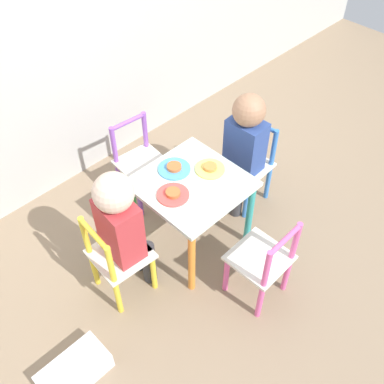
{
  "coord_description": "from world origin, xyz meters",
  "views": [
    {
      "loc": [
        -1.09,
        -1.1,
        2.02
      ],
      "look_at": [
        0.0,
        0.0,
        0.39
      ],
      "focal_mm": 42.0,
      "sensor_mm": 36.0,
      "label": 1
    }
  ],
  "objects_px": {
    "chair_yellow": "(117,258)",
    "chair_pink": "(263,262)",
    "chair_blue": "(247,165)",
    "storage_bin": "(75,371)",
    "kids_table": "(192,194)",
    "plate_right": "(210,168)",
    "plate_left": "(173,194)",
    "plate_back": "(174,168)",
    "child_left": "(122,223)",
    "chair_purple": "(140,163)",
    "child_right": "(244,143)"
  },
  "relations": [
    {
      "from": "chair_yellow",
      "to": "chair_pink",
      "type": "distance_m",
      "value": 0.7
    },
    {
      "from": "chair_blue",
      "to": "storage_bin",
      "type": "relative_size",
      "value": 1.7
    },
    {
      "from": "kids_table",
      "to": "chair_yellow",
      "type": "bearing_deg",
      "value": 175.64
    },
    {
      "from": "chair_yellow",
      "to": "plate_right",
      "type": "relative_size",
      "value": 3.42
    },
    {
      "from": "plate_right",
      "to": "chair_pink",
      "type": "bearing_deg",
      "value": -104.21
    },
    {
      "from": "kids_table",
      "to": "plate_left",
      "type": "relative_size",
      "value": 3.18
    },
    {
      "from": "chair_blue",
      "to": "chair_pink",
      "type": "distance_m",
      "value": 0.67
    },
    {
      "from": "plate_left",
      "to": "plate_back",
      "type": "distance_m",
      "value": 0.18
    },
    {
      "from": "child_left",
      "to": "plate_right",
      "type": "relative_size",
      "value": 5.08
    },
    {
      "from": "kids_table",
      "to": "plate_left",
      "type": "height_order",
      "value": "plate_left"
    },
    {
      "from": "storage_bin",
      "to": "kids_table",
      "type": "bearing_deg",
      "value": 11.26
    },
    {
      "from": "kids_table",
      "to": "chair_purple",
      "type": "xyz_separation_m",
      "value": [
        0.04,
        0.47,
        -0.12
      ]
    },
    {
      "from": "chair_blue",
      "to": "storage_bin",
      "type": "distance_m",
      "value": 1.4
    },
    {
      "from": "plate_right",
      "to": "plate_back",
      "type": "bearing_deg",
      "value": 135.0
    },
    {
      "from": "storage_bin",
      "to": "plate_back",
      "type": "bearing_deg",
      "value": 18.77
    },
    {
      "from": "plate_left",
      "to": "plate_right",
      "type": "height_order",
      "value": "same"
    },
    {
      "from": "chair_blue",
      "to": "child_right",
      "type": "height_order",
      "value": "child_right"
    },
    {
      "from": "chair_blue",
      "to": "child_right",
      "type": "relative_size",
      "value": 0.69
    },
    {
      "from": "chair_yellow",
      "to": "plate_right",
      "type": "xyz_separation_m",
      "value": [
        0.6,
        -0.04,
        0.22
      ]
    },
    {
      "from": "child_left",
      "to": "storage_bin",
      "type": "xyz_separation_m",
      "value": [
        -0.49,
        -0.21,
        -0.42
      ]
    },
    {
      "from": "kids_table",
      "to": "plate_left",
      "type": "xyz_separation_m",
      "value": [
        -0.13,
        0.0,
        0.09
      ]
    },
    {
      "from": "kids_table",
      "to": "chair_yellow",
      "type": "relative_size",
      "value": 0.96
    },
    {
      "from": "child_right",
      "to": "child_left",
      "type": "bearing_deg",
      "value": -93.5
    },
    {
      "from": "child_left",
      "to": "chair_blue",
      "type": "bearing_deg",
      "value": -86.27
    },
    {
      "from": "chair_yellow",
      "to": "plate_right",
      "type": "distance_m",
      "value": 0.64
    },
    {
      "from": "child_right",
      "to": "chair_yellow",
      "type": "bearing_deg",
      "value": -93.73
    },
    {
      "from": "kids_table",
      "to": "child_left",
      "type": "bearing_deg",
      "value": 175.64
    },
    {
      "from": "child_right",
      "to": "chair_pink",
      "type": "bearing_deg",
      "value": -42.06
    },
    {
      "from": "kids_table",
      "to": "child_right",
      "type": "height_order",
      "value": "child_right"
    },
    {
      "from": "kids_table",
      "to": "storage_bin",
      "type": "bearing_deg",
      "value": -168.74
    },
    {
      "from": "chair_yellow",
      "to": "plate_left",
      "type": "height_order",
      "value": "chair_yellow"
    },
    {
      "from": "kids_table",
      "to": "chair_pink",
      "type": "distance_m",
      "value": 0.49
    },
    {
      "from": "chair_purple",
      "to": "plate_back",
      "type": "relative_size",
      "value": 3.16
    },
    {
      "from": "child_right",
      "to": "kids_table",
      "type": "bearing_deg",
      "value": -90.0
    },
    {
      "from": "chair_blue",
      "to": "child_left",
      "type": "xyz_separation_m",
      "value": [
        -0.88,
        0.01,
        0.22
      ]
    },
    {
      "from": "chair_blue",
      "to": "child_right",
      "type": "bearing_deg",
      "value": -90.0
    },
    {
      "from": "chair_pink",
      "to": "storage_bin",
      "type": "height_order",
      "value": "chair_pink"
    },
    {
      "from": "chair_purple",
      "to": "child_left",
      "type": "xyz_separation_m",
      "value": [
        -0.45,
        -0.44,
        0.22
      ]
    },
    {
      "from": "chair_yellow",
      "to": "storage_bin",
      "type": "height_order",
      "value": "chair_yellow"
    },
    {
      "from": "plate_left",
      "to": "chair_yellow",
      "type": "bearing_deg",
      "value": 174.03
    },
    {
      "from": "chair_purple",
      "to": "storage_bin",
      "type": "xyz_separation_m",
      "value": [
        -0.94,
        -0.65,
        -0.2
      ]
    },
    {
      "from": "chair_purple",
      "to": "chair_pink",
      "type": "xyz_separation_m",
      "value": [
        -0.03,
        -0.94,
        0.0
      ]
    },
    {
      "from": "chair_purple",
      "to": "chair_pink",
      "type": "relative_size",
      "value": 1.0
    },
    {
      "from": "chair_blue",
      "to": "chair_purple",
      "type": "relative_size",
      "value": 1.0
    },
    {
      "from": "storage_bin",
      "to": "chair_blue",
      "type": "bearing_deg",
      "value": 8.34
    },
    {
      "from": "chair_purple",
      "to": "plate_back",
      "type": "xyz_separation_m",
      "value": [
        -0.04,
        -0.34,
        0.22
      ]
    },
    {
      "from": "chair_yellow",
      "to": "plate_back",
      "type": "relative_size",
      "value": 3.16
    },
    {
      "from": "chair_pink",
      "to": "plate_left",
      "type": "distance_m",
      "value": 0.54
    },
    {
      "from": "plate_back",
      "to": "child_left",
      "type": "bearing_deg",
      "value": -166.84
    },
    {
      "from": "plate_right",
      "to": "plate_back",
      "type": "xyz_separation_m",
      "value": [
        -0.13,
        0.13,
        -0.0
      ]
    }
  ]
}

